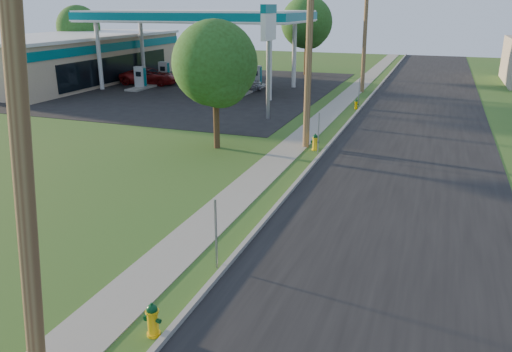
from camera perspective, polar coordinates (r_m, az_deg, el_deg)
The scene contains 25 objects.
road at distance 18.11m, azimuth 15.77°, elevation -3.82°, with size 8.00×120.00×0.02m, color black.
curb at distance 18.72m, azimuth 3.54°, elevation -2.14°, with size 0.15×120.00×0.15m, color gray.
sidewalk at distance 19.27m, azimuth -1.45°, elevation -1.67°, with size 1.50×120.00×0.03m, color gray.
forecourt at distance 44.80m, azimuth -8.86°, elevation 10.00°, with size 26.00×28.00×0.02m, color black.
utility_pole_near at distance 8.56m, azimuth -25.32°, elevation 3.64°, with size 1.40×0.32×9.48m.
utility_pole_mid at distance 24.58m, azimuth 6.09°, elevation 14.54°, with size 1.40×0.32×9.80m.
utility_pole_far at distance 42.25m, azimuth 12.36°, elevation 15.82°, with size 1.40×0.32×9.50m.
sign_post_near at distance 13.43m, azimuth -4.60°, elevation -6.69°, with size 0.05×0.04×2.00m, color gray.
sign_post_mid at distance 24.05m, azimuth 7.14°, elevation 4.85°, with size 0.05×0.04×2.00m, color gray.
sign_post_far at distance 35.82m, azimuth 11.69°, elevation 9.24°, with size 0.05×0.04×2.00m, color gray.
gas_canopy at distance 43.36m, azimuth -6.83°, elevation 17.62°, with size 18.18×9.18×6.40m.
fuel_pump_nw at distance 44.27m, azimuth -13.06°, elevation 10.57°, with size 1.20×3.20×1.90m.
fuel_pump_ne at distance 40.13m, azimuth -2.00°, elevation 10.22°, with size 1.20×3.20×1.90m.
fuel_pump_sw at distance 47.64m, azimuth -10.43°, elevation 11.31°, with size 1.20×3.20×1.90m.
fuel_pump_se at distance 43.83m, azimuth -0.01°, elevation 10.97°, with size 1.20×3.20×1.90m.
convenience_store at distance 50.73m, azimuth -20.22°, elevation 12.53°, with size 10.40×22.40×4.25m.
price_pylon at distance 30.93m, azimuth 1.44°, elevation 16.40°, with size 0.34×2.04×6.85m.
tree_verge at distance 24.34m, azimuth -4.57°, elevation 12.30°, with size 4.11×4.11×6.22m.
tree_lot at distance 51.99m, azimuth 5.89°, elevation 16.83°, with size 5.10×5.10×7.73m.
tree_back at distance 58.49m, azimuth -19.58°, elevation 15.56°, with size 4.52×4.52×6.85m.
hydrant_near at distance 11.37m, azimuth -11.74°, elevation -15.78°, with size 0.42×0.37×0.80m.
hydrant_mid at distance 24.79m, azimuth 6.77°, elevation 3.87°, with size 0.43×0.38×0.83m.
hydrant_far at distance 35.39m, azimuth 11.37°, elevation 8.04°, with size 0.35×0.31×0.68m.
car_red at distance 46.83m, azimuth -12.09°, elevation 11.08°, with size 2.40×5.22×1.45m, color maroon.
car_silver at distance 42.55m, azimuth -2.03°, elevation 10.67°, with size 1.63×4.05×1.38m, color #B3B6BB.
Camera 1 is at (5.39, -6.77, 6.79)m, focal length 35.00 mm.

